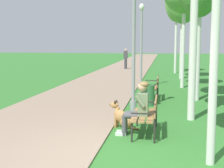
% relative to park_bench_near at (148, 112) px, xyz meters
% --- Properties ---
extents(ground_plane, '(120.00, 120.00, 0.00)m').
position_rel_park_bench_near_xyz_m(ground_plane, '(-0.59, -1.53, -0.51)').
color(ground_plane, '#33752D').
extents(paved_path, '(3.79, 60.00, 0.04)m').
position_rel_park_bench_near_xyz_m(paved_path, '(-2.77, 22.47, -0.49)').
color(paved_path, gray).
rests_on(paved_path, ground).
extents(park_bench_near, '(0.55, 1.50, 0.85)m').
position_rel_park_bench_near_xyz_m(park_bench_near, '(0.00, 0.00, 0.00)').
color(park_bench_near, olive).
rests_on(park_bench_near, ground).
extents(park_bench_mid, '(0.55, 1.50, 0.85)m').
position_rel_park_bench_near_xyz_m(park_bench_mid, '(-0.06, 4.75, 0.00)').
color(park_bench_mid, olive).
rests_on(park_bench_mid, ground).
extents(person_seated_on_near_bench, '(0.74, 0.49, 1.25)m').
position_rel_park_bench_near_xyz_m(person_seated_on_near_bench, '(-0.21, -0.14, 0.17)').
color(person_seated_on_near_bench, '#4C4C51').
rests_on(person_seated_on_near_bench, ground).
extents(dog_shepherd, '(0.80, 0.43, 0.71)m').
position_rel_park_bench_near_xyz_m(dog_shepherd, '(-0.64, 0.45, -0.25)').
color(dog_shepherd, '#B27F47').
rests_on(dog_shepherd, ground).
extents(lamp_post_near, '(0.24, 0.24, 4.10)m').
position_rel_park_bench_near_xyz_m(lamp_post_near, '(-0.59, 2.61, 1.61)').
color(lamp_post_near, gray).
rests_on(lamp_post_near, ground).
extents(lamp_post_mid, '(0.24, 0.24, 3.91)m').
position_rel_park_bench_near_xyz_m(lamp_post_mid, '(-0.73, 7.86, 1.51)').
color(lamp_post_mid, gray).
rests_on(lamp_post_mid, ground).
extents(birch_tree_fifth, '(1.85, 1.76, 5.97)m').
position_rel_park_bench_near_xyz_m(birch_tree_fifth, '(1.35, 12.16, 4.02)').
color(birch_tree_fifth, silver).
rests_on(birch_tree_fifth, ground).
extents(birch_tree_sixth, '(1.57, 1.45, 6.37)m').
position_rel_park_bench_near_xyz_m(birch_tree_sixth, '(1.10, 15.64, 4.39)').
color(birch_tree_sixth, silver).
rests_on(birch_tree_sixth, ground).
extents(litter_bin, '(0.36, 0.36, 0.70)m').
position_rel_park_bench_near_xyz_m(litter_bin, '(-0.13, 3.50, -0.16)').
color(litter_bin, '#2D6638').
rests_on(litter_bin, ground).
extents(pedestrian_distant, '(0.32, 0.22, 1.65)m').
position_rel_park_bench_near_xyz_m(pedestrian_distant, '(-2.72, 18.46, 0.33)').
color(pedestrian_distant, '#383842').
rests_on(pedestrian_distant, ground).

